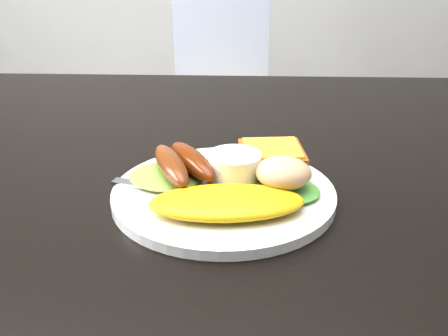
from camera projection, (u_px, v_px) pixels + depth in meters
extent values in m
cube|color=black|center=(188.00, 166.00, 0.69)|extent=(1.20, 0.80, 0.04)
cube|color=tan|center=(219.00, 99.00, 1.93)|extent=(0.39, 0.39, 0.04)
imported|color=#134B8B|center=(101.00, 15.00, 1.06)|extent=(0.72, 0.60, 1.72)
cylinder|color=white|center=(224.00, 194.00, 0.56)|extent=(0.24, 0.24, 0.01)
ellipsoid|color=#5F9433|center=(166.00, 176.00, 0.58)|extent=(0.11, 0.10, 0.01)
ellipsoid|color=green|center=(286.00, 189.00, 0.55)|extent=(0.09, 0.09, 0.01)
ellipsoid|color=yellow|center=(227.00, 202.00, 0.51)|extent=(0.16, 0.09, 0.02)
ellipsoid|color=maroon|center=(171.00, 165.00, 0.57)|extent=(0.06, 0.11, 0.03)
ellipsoid|color=maroon|center=(192.00, 161.00, 0.58)|extent=(0.07, 0.10, 0.03)
cylinder|color=white|center=(234.00, 168.00, 0.57)|extent=(0.06, 0.06, 0.03)
cube|color=#973F1A|center=(244.00, 165.00, 0.60)|extent=(0.08, 0.08, 0.01)
cube|color=#965A20|center=(272.00, 154.00, 0.60)|extent=(0.08, 0.08, 0.01)
ellipsoid|color=beige|center=(283.00, 173.00, 0.54)|extent=(0.07, 0.07, 0.03)
cube|color=#ADAFB7|center=(181.00, 190.00, 0.55)|extent=(0.15, 0.05, 0.00)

